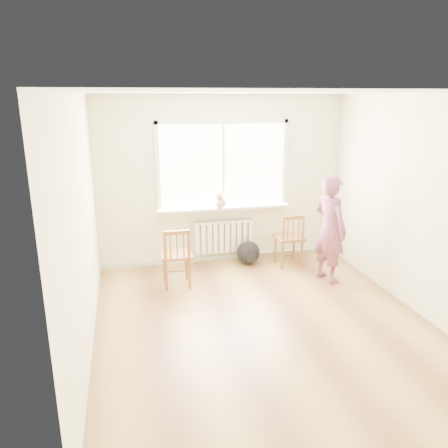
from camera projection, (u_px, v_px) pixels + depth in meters
floor at (264, 324)px, 5.31m from camera, size 4.50×4.50×0.00m
ceiling at (270, 92)px, 4.54m from camera, size 4.50×4.50×0.00m
back_wall at (222, 181)px, 7.03m from camera, size 4.00×0.01×2.70m
window at (223, 162)px, 6.92m from camera, size 2.12×0.05×1.42m
windowsill at (224, 208)px, 7.04m from camera, size 2.15×0.22×0.04m
radiator at (224, 236)px, 7.20m from camera, size 1.00×0.12×0.55m
heating_pipe at (293, 250)px, 7.60m from camera, size 1.40×0.04×0.04m
baseboard at (223, 257)px, 7.38m from camera, size 4.00×0.03×0.08m
chair_left at (177, 257)px, 6.23m from camera, size 0.44×0.42×0.88m
chair_right at (290, 240)px, 7.01m from camera, size 0.44×0.42×0.87m
person at (330, 229)px, 6.37m from camera, size 0.54×0.67×1.59m
cat at (220, 200)px, 6.90m from camera, size 0.29×0.44×0.31m
backpack at (248, 253)px, 7.15m from camera, size 0.45×0.39×0.38m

